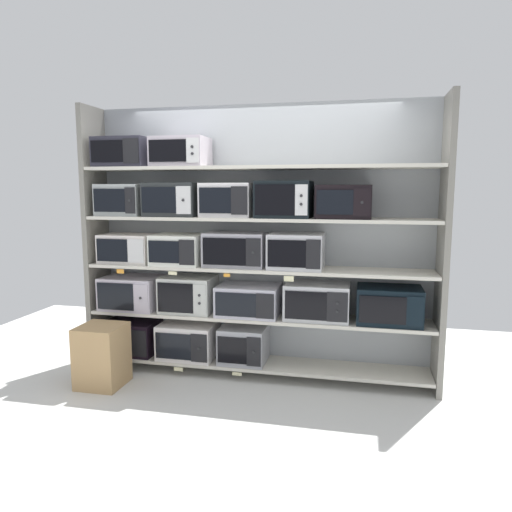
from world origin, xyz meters
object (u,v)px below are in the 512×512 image
microwave_8 (128,248)px  microwave_6 (317,301)px  microwave_13 (174,200)px  microwave_16 (344,202)px  microwave_18 (181,152)px  microwave_7 (389,305)px  microwave_10 (236,249)px  microwave_11 (296,251)px  microwave_1 (188,340)px  microwave_3 (132,292)px  microwave_12 (123,200)px  microwave_17 (124,153)px  shipping_carton (102,355)px  microwave_15 (284,199)px  microwave_5 (249,300)px  microwave_14 (228,200)px  microwave_9 (179,249)px  microwave_2 (244,344)px  microwave_4 (188,294)px  microwave_0 (132,337)px

microwave_8 → microwave_6: bearing=-0.0°
microwave_13 → microwave_16: 1.57m
microwave_13 → microwave_18: (0.08, 0.00, 0.43)m
microwave_7 → microwave_10: bearing=-180.0°
microwave_11 → microwave_13: (-1.16, -0.00, 0.45)m
microwave_7 → microwave_8: bearing=-180.0°
microwave_1 → microwave_3: microwave_3 is taller
microwave_12 → microwave_17: microwave_17 is taller
microwave_12 → shipping_carton: microwave_12 is taller
microwave_6 → microwave_15: microwave_15 is taller
microwave_5 → microwave_18: size_ratio=1.15×
microwave_14 → microwave_10: bearing=-0.2°
microwave_1 → microwave_8: size_ratio=1.06×
microwave_9 → microwave_13: bearing=-179.8°
microwave_15 → microwave_16: (0.52, 0.00, -0.02)m
microwave_1 → microwave_17: 1.89m
microwave_2 → microwave_3: 1.22m
microwave_4 → microwave_9: 0.44m
microwave_7 → microwave_12: microwave_12 is taller
microwave_4 → microwave_9: size_ratio=1.07×
microwave_1 → microwave_11: bearing=-0.0°
microwave_10 → microwave_4: bearing=-180.0°
microwave_11 → microwave_12: bearing=180.0°
microwave_0 → microwave_3: size_ratio=0.93×
microwave_2 → microwave_11: 1.03m
microwave_14 → microwave_17: bearing=180.0°
microwave_3 → microwave_0: bearing=179.6°
microwave_3 → microwave_14: (0.99, 0.00, 0.91)m
microwave_9 → microwave_10: (0.55, -0.00, 0.01)m
microwave_2 → microwave_18: microwave_18 is taller
microwave_0 → microwave_3: 0.45m
microwave_7 → shipping_carton: bearing=-168.1°
microwave_0 → microwave_13: 1.45m
microwave_6 → microwave_8: 1.89m
microwave_3 → microwave_10: (1.06, 0.00, 0.46)m
microwave_9 → microwave_12: 0.73m
microwave_6 → microwave_16: size_ratio=1.22×
microwave_5 → microwave_16: microwave_16 is taller
microwave_18 → microwave_8: bearing=-180.0°
microwave_4 → microwave_8: (-0.61, 0.00, 0.42)m
microwave_0 → microwave_16: size_ratio=1.09×
microwave_5 → shipping_carton: size_ratio=1.04×
microwave_7 → microwave_17: 2.81m
microwave_2 → microwave_18: (-0.59, -0.00, 1.79)m
microwave_18 → microwave_16: bearing=0.0°
microwave_8 → microwave_2: bearing=0.0°
microwave_6 → microwave_10: (-0.76, -0.00, 0.45)m
microwave_13 → microwave_18: size_ratio=1.00×
microwave_9 → microwave_5: bearing=-0.0°
shipping_carton → microwave_13: bearing=46.1°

